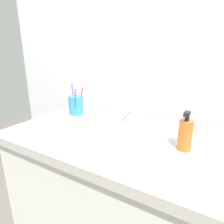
# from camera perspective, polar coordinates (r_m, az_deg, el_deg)

# --- Properties ---
(tiled_wall_back) EXTENTS (2.14, 0.04, 2.40)m
(tiled_wall_back) POSITION_cam_1_polar(r_m,az_deg,el_deg) (1.19, 10.12, 14.10)
(tiled_wall_back) COLOR silver
(tiled_wall_back) RESTS_ON ground
(vanity_counter) EXTENTS (0.94, 0.64, 0.90)m
(vanity_counter) POSITION_cam_1_polar(r_m,az_deg,el_deg) (1.19, 0.94, -25.80)
(vanity_counter) COLOR silver
(vanity_counter) RESTS_ON ground
(sink_basin) EXTENTS (0.50, 0.50, 0.11)m
(sink_basin) POSITION_cam_1_polar(r_m,az_deg,el_deg) (0.94, -0.95, -7.97)
(sink_basin) COLOR white
(sink_basin) RESTS_ON vanity_counter
(faucet) EXTENTS (0.02, 0.16, 0.12)m
(faucet) POSITION_cam_1_polar(r_m,az_deg,el_deg) (1.10, 5.55, 1.35)
(faucet) COLOR silver
(faucet) RESTS_ON sink_basin
(toothbrush_cup) EXTENTS (0.08, 0.08, 0.11)m
(toothbrush_cup) POSITION_cam_1_polar(r_m,az_deg,el_deg) (1.18, -10.24, 1.93)
(toothbrush_cup) COLOR #338CCC
(toothbrush_cup) RESTS_ON vanity_counter
(toothbrush_blue) EXTENTS (0.05, 0.04, 0.19)m
(toothbrush_blue) POSITION_cam_1_polar(r_m,az_deg,el_deg) (1.11, -10.44, 3.94)
(toothbrush_blue) COLOR blue
(toothbrush_blue) RESTS_ON toothbrush_cup
(toothbrush_purple) EXTENTS (0.03, 0.02, 0.19)m
(toothbrush_purple) POSITION_cam_1_polar(r_m,az_deg,el_deg) (1.19, -11.10, 5.04)
(toothbrush_purple) COLOR purple
(toothbrush_purple) RESTS_ON toothbrush_cup
(toothbrush_red) EXTENTS (0.04, 0.02, 0.18)m
(toothbrush_red) POSITION_cam_1_polar(r_m,az_deg,el_deg) (1.15, -8.75, 4.47)
(toothbrush_red) COLOR red
(toothbrush_red) RESTS_ON toothbrush_cup
(soap_dispenser) EXTENTS (0.05, 0.06, 0.15)m
(soap_dispenser) POSITION_cam_1_polar(r_m,az_deg,el_deg) (0.80, 20.18, -6.03)
(soap_dispenser) COLOR orange
(soap_dispenser) RESTS_ON vanity_counter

